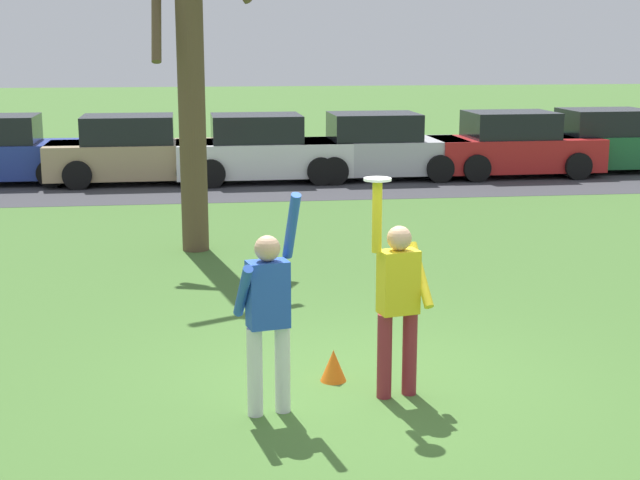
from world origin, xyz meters
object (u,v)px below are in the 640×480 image
at_px(parked_car_green, 608,143).
at_px(field_cone_orange, 333,365).
at_px(parked_car_silver, 378,149).
at_px(frisbee_disc, 378,179).
at_px(person_catcher, 398,296).
at_px(parked_car_tan, 134,152).
at_px(parked_car_red, 514,146).
at_px(bare_tree_tall, 189,49).
at_px(person_defender, 268,309).
at_px(parked_car_white, 261,151).

xyz_separation_m(parked_car_green, field_cone_orange, (-9.17, -13.95, -0.57)).
distance_m(parked_car_silver, parked_car_green, 6.13).
bearing_deg(frisbee_disc, person_catcher, 12.21).
height_order(parked_car_tan, parked_car_red, same).
relative_size(parked_car_silver, parked_car_red, 1.00).
bearing_deg(frisbee_disc, parked_car_green, 58.56).
height_order(frisbee_disc, bare_tree_tall, bare_tree_tall).
height_order(person_defender, bare_tree_tall, bare_tree_tall).
relative_size(parked_car_tan, parked_car_white, 1.00).
bearing_deg(parked_car_red, parked_car_silver, 179.21).
bearing_deg(parked_car_white, parked_car_silver, 0.24).
relative_size(person_defender, parked_car_red, 0.49).
xyz_separation_m(person_defender, parked_car_tan, (-2.11, 14.27, -0.25)).
bearing_deg(bare_tree_tall, person_defender, -84.31).
bearing_deg(parked_car_silver, person_defender, -105.92).
bearing_deg(parked_car_red, person_defender, -117.93).
height_order(person_catcher, field_cone_orange, person_catcher).
bearing_deg(person_catcher, field_cone_orange, -52.98).
height_order(person_catcher, parked_car_white, person_catcher).
relative_size(parked_car_white, parked_car_red, 1.00).
relative_size(person_catcher, parked_car_green, 0.50).
relative_size(parked_car_white, bare_tree_tall, 0.65).
relative_size(frisbee_disc, field_cone_orange, 0.79).
height_order(parked_car_tan, field_cone_orange, parked_car_tan).
bearing_deg(person_catcher, parked_car_tan, -88.77).
height_order(bare_tree_tall, field_cone_orange, bare_tree_tall).
distance_m(parked_car_green, bare_tree_tall, 13.39).
relative_size(person_catcher, parked_car_white, 0.50).
height_order(parked_car_tan, bare_tree_tall, bare_tree_tall).
xyz_separation_m(person_catcher, field_cone_orange, (-0.54, 0.47, -0.82)).
height_order(parked_car_tan, parked_car_silver, same).
bearing_deg(parked_car_silver, bare_tree_tall, -122.05).
bearing_deg(parked_car_silver, parked_car_tan, 178.13).
xyz_separation_m(frisbee_disc, parked_car_white, (-0.12, 13.90, -1.37)).
bearing_deg(field_cone_orange, bare_tree_tall, 102.74).
distance_m(frisbee_disc, parked_car_silver, 14.30).
bearing_deg(parked_car_white, parked_car_red, -0.32).
distance_m(person_catcher, parked_car_silver, 14.15).
distance_m(parked_car_tan, parked_car_green, 11.98).
distance_m(parked_car_green, field_cone_orange, 16.70).
distance_m(person_defender, frisbee_disc, 1.52).
bearing_deg(parked_car_red, parked_car_white, 179.68).
height_order(person_catcher, frisbee_disc, frisbee_disc).
distance_m(parked_car_red, bare_tree_tall, 11.07).
distance_m(person_catcher, parked_car_green, 16.80).
height_order(person_defender, field_cone_orange, person_defender).
relative_size(frisbee_disc, bare_tree_tall, 0.04).
bearing_deg(bare_tree_tall, person_catcher, -73.69).
distance_m(parked_car_white, parked_car_red, 6.29).
height_order(person_defender, parked_car_tan, person_defender).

